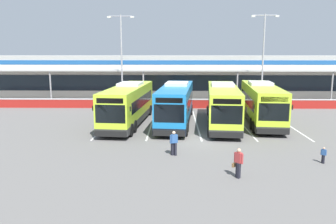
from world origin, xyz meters
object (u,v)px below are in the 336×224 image
Objects in this scene: pedestrian_near_bin at (174,142)px; coach_bus_left_centre at (176,105)px; coach_bus_centre at (223,106)px; coach_bus_right_centre at (261,104)px; lamp_post_west at (122,54)px; pedestrian_with_handbag at (238,162)px; pedestrian_child at (323,155)px; lamp_post_centre at (263,55)px; coach_bus_leftmost at (129,105)px.

coach_bus_left_centre is at bearing 88.91° from pedestrian_near_bin.
coach_bus_left_centre is at bearing 173.88° from coach_bus_centre.
coach_bus_right_centre is 7.61× the size of pedestrian_near_bin.
coach_bus_left_centre is 13.67m from lamp_post_west.
pedestrian_with_handbag is at bearing -76.60° from coach_bus_left_centre.
coach_bus_centre reaches higher than pedestrian_child.
coach_bus_left_centre reaches higher than pedestrian_near_bin.
coach_bus_centre is 13.27m from pedestrian_with_handbag.
lamp_post_centre reaches higher than coach_bus_right_centre.
coach_bus_left_centre is 7.61× the size of pedestrian_near_bin.
pedestrian_child is (8.84, -11.22, -1.24)m from coach_bus_left_centre.
coach_bus_leftmost is 8.66m from coach_bus_centre.
coach_bus_right_centre is 18.56m from lamp_post_west.
coach_bus_right_centre is at bearing 17.30° from coach_bus_centre.
lamp_post_centre is (14.91, 10.58, 4.50)m from coach_bus_leftmost.
coach_bus_right_centre reaches higher than pedestrian_near_bin.
coach_bus_leftmost is 1.00× the size of coach_bus_right_centre.
pedestrian_near_bin is at bearing 171.19° from pedestrian_child.
pedestrian_near_bin is (-4.45, -9.36, -0.91)m from coach_bus_centre.
coach_bus_centre is (8.66, -0.17, 0.00)m from coach_bus_leftmost.
lamp_post_west is at bearing 111.97° from pedestrian_with_handbag.
coach_bus_left_centre is 15.39m from lamp_post_centre.
pedestrian_with_handbag is 5.15m from pedestrian_near_bin.
pedestrian_with_handbag is 0.15× the size of lamp_post_west.
lamp_post_west is at bearing 101.53° from coach_bus_leftmost.
coach_bus_centre is 1.12× the size of lamp_post_centre.
lamp_post_west is at bearing 177.58° from lamp_post_centre.
pedestrian_child is at bearing -51.76° from coach_bus_left_centre.
coach_bus_leftmost is at bearing -144.64° from lamp_post_centre.
coach_bus_leftmost is 15.43m from pedestrian_with_handbag.
pedestrian_with_handbag is 1.61× the size of pedestrian_child.
pedestrian_with_handbag is 1.00× the size of pedestrian_near_bin.
coach_bus_leftmost reaches higher than pedestrian_child.
coach_bus_right_centre is 1.12× the size of lamp_post_west.
coach_bus_left_centre is at bearing -58.71° from lamp_post_west.
pedestrian_child is (0.77, -11.95, -1.24)m from coach_bus_right_centre.
pedestrian_near_bin is at bearing -72.64° from lamp_post_west.
coach_bus_leftmost and coach_bus_right_centre have the same top height.
coach_bus_centre is at bearing 113.05° from pedestrian_child.
coach_bus_centre is 13.23m from lamp_post_centre.
pedestrian_with_handbag is 0.15× the size of lamp_post_centre.
lamp_post_west reaches higher than pedestrian_child.
pedestrian_with_handbag is at bearing -106.87° from lamp_post_centre.
lamp_post_centre is at bearing -2.42° from lamp_post_west.
coach_bus_left_centre is at bearing 3.68° from coach_bus_leftmost.
lamp_post_west reaches higher than coach_bus_right_centre.
lamp_post_west reaches higher than coach_bus_leftmost.
coach_bus_leftmost reaches higher than pedestrian_near_bin.
pedestrian_with_handbag is at bearing -108.51° from coach_bus_right_centre.
coach_bus_leftmost and coach_bus_left_centre have the same top height.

